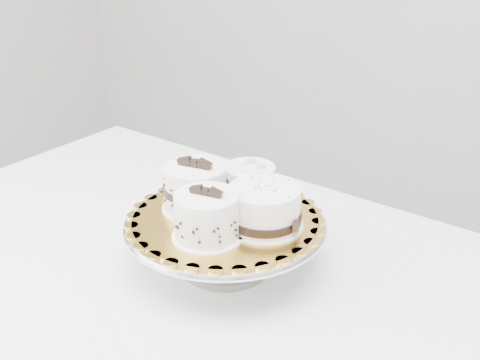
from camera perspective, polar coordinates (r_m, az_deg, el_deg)
The scene contains 7 objects.
table at distance 1.08m, azimuth -4.54°, elevation -12.03°, with size 1.42×1.03×0.75m.
cake_stand at distance 1.03m, azimuth -1.39°, elevation -5.23°, with size 0.34×0.34×0.09m.
cake_board at distance 1.01m, azimuth -1.41°, elevation -3.70°, with size 0.31×0.31×0.00m, color gold.
cake_swirl at distance 0.94m, azimuth -3.17°, elevation -3.54°, with size 0.11×0.11×0.09m.
cake_banded at distance 1.03m, azimuth -4.23°, elevation -0.87°, with size 0.12×0.12×0.10m.
cake_dots at distance 1.05m, azimuth 0.92°, elevation -0.35°, with size 0.12×0.12×0.07m.
cake_ribbon at distance 0.97m, azimuth 2.37°, elevation -2.70°, with size 0.15×0.15×0.07m.
Camera 1 is at (0.40, -0.59, 1.33)m, focal length 45.00 mm.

